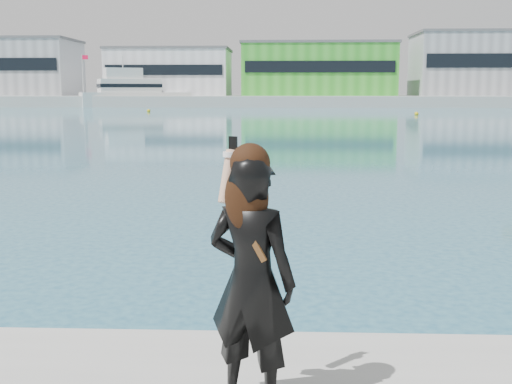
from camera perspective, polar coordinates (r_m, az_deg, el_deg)
far_quay at (r=134.28m, az=1.96°, el=8.14°), size 320.00×40.00×2.00m
warehouse_grey_left at (r=143.69m, az=-20.93°, el=10.31°), size 26.52×16.36×11.50m
warehouse_white at (r=134.28m, az=-7.63°, el=10.52°), size 24.48×15.35×9.50m
warehouse_green at (r=132.50m, az=5.49°, el=10.80°), size 30.60×16.36×10.50m
warehouse_grey_right at (r=137.98m, az=19.13°, el=10.70°), size 25.50×15.35×12.50m
flagpole_left at (r=131.21m, az=-15.13°, el=10.24°), size 1.28×0.16×8.00m
flagpole_right at (r=127.08m, az=12.12°, el=10.40°), size 1.28×0.16×8.00m
motor_yacht at (r=123.28m, az=-10.93°, el=8.67°), size 20.56×13.38×9.36m
buoy_near at (r=80.62m, az=14.07°, el=6.64°), size 0.50×0.50×0.50m
buoy_far at (r=91.65m, az=-9.52°, el=7.03°), size 0.50×0.50×0.50m
woman at (r=4.16m, az=-0.43°, el=-7.25°), size 0.71×0.60×1.75m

